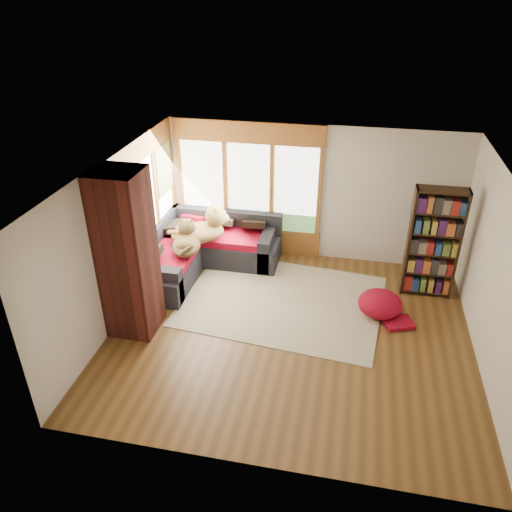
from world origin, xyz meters
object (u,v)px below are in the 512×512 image
at_px(dog_brindle, 186,242).
at_px(pouf, 380,303).
at_px(sectional_sofa, 201,251).
at_px(brick_chimney, 127,255).
at_px(area_rug, 282,300).
at_px(dog_tan, 202,229).
at_px(bookshelf, 433,243).

bearing_deg(dog_brindle, pouf, -109.70).
relative_size(sectional_sofa, pouf, 3.06).
relative_size(brick_chimney, area_rug, 0.79).
height_order(brick_chimney, dog_brindle, brick_chimney).
relative_size(area_rug, dog_tan, 2.85).
bearing_deg(brick_chimney, pouf, 16.54).
xyz_separation_m(bookshelf, pouf, (-0.78, -0.79, -0.77)).
bearing_deg(dog_brindle, area_rug, -114.49).
distance_m(brick_chimney, bookshelf, 4.94).
height_order(brick_chimney, dog_tan, brick_chimney).
height_order(dog_tan, dog_brindle, dog_tan).
xyz_separation_m(brick_chimney, dog_brindle, (0.36, 1.52, -0.54)).
distance_m(area_rug, dog_tan, 1.99).
bearing_deg(brick_chimney, bookshelf, 22.82).
distance_m(brick_chimney, pouf, 4.08).
height_order(pouf, dog_brindle, dog_brindle).
xyz_separation_m(bookshelf, dog_brindle, (-4.18, -0.39, -0.22)).
bearing_deg(sectional_sofa, brick_chimney, -103.63).
bearing_deg(bookshelf, sectional_sofa, 178.08).
height_order(sectional_sofa, area_rug, sectional_sofa).
xyz_separation_m(brick_chimney, area_rug, (2.15, 1.16, -1.29)).
distance_m(brick_chimney, area_rug, 2.76).
bearing_deg(brick_chimney, area_rug, 28.29).
height_order(brick_chimney, bookshelf, brick_chimney).
distance_m(area_rug, pouf, 1.63).
xyz_separation_m(pouf, dog_brindle, (-3.40, 0.41, 0.55)).
xyz_separation_m(area_rug, bookshelf, (2.39, 0.75, 0.97)).
height_order(area_rug, bookshelf, bookshelf).
xyz_separation_m(sectional_sofa, dog_tan, (0.08, -0.10, 0.52)).
height_order(area_rug, dog_brindle, dog_brindle).
bearing_deg(dog_brindle, sectional_sofa, -22.33).
distance_m(brick_chimney, dog_tan, 2.07).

